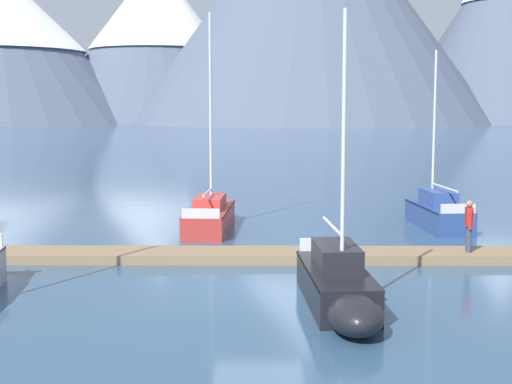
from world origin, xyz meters
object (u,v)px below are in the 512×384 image
object	(u,v)px
sailboat_mid_dock_port	(211,214)
sailboat_far_berth	(435,212)
sailboat_mid_dock_starboard	(339,285)
person_on_dock	(469,223)

from	to	relation	value
sailboat_mid_dock_port	sailboat_far_berth	bearing A→B (deg)	1.99
sailboat_mid_dock_port	sailboat_mid_dock_starboard	distance (m)	12.71
person_on_dock	sailboat_mid_dock_port	bearing A→B (deg)	142.98
sailboat_mid_dock_starboard	sailboat_far_berth	size ratio (longest dim) A/B	1.00
sailboat_far_berth	person_on_dock	xyz separation A→B (m)	(-0.65, -6.86, 0.64)
sailboat_mid_dock_starboard	person_on_dock	size ratio (longest dim) A/B	4.32
person_on_dock	sailboat_far_berth	bearing A→B (deg)	84.56
sailboat_mid_dock_port	sailboat_far_berth	distance (m)	9.33
sailboat_mid_dock_port	person_on_dock	xyz separation A→B (m)	(8.67, -6.54, 0.68)
sailboat_far_berth	sailboat_mid_dock_starboard	bearing A→B (deg)	-114.01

